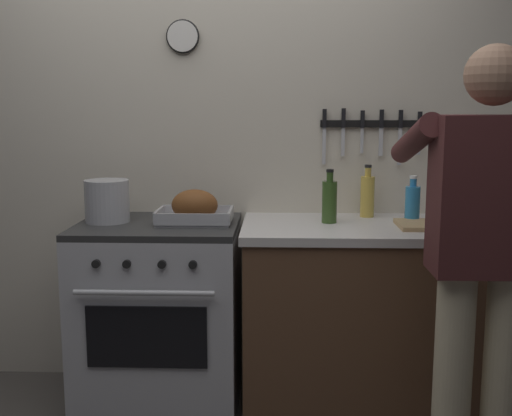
{
  "coord_description": "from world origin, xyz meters",
  "views": [
    {
      "loc": [
        0.35,
        -1.93,
        1.45
      ],
      "look_at": [
        0.25,
        0.85,
        1.0
      ],
      "focal_mm": 44.2,
      "sensor_mm": 36.0,
      "label": 1
    }
  ],
  "objects_px": {
    "bottle_dish_soap": "(412,203)",
    "bottle_olive_oil": "(329,201)",
    "cutting_board": "(437,225)",
    "bottle_soy_sauce": "(488,199)",
    "roasting_pan": "(195,209)",
    "person_cook": "(483,246)",
    "bottle_cooking_oil": "(367,195)",
    "stock_pot": "(107,201)",
    "stove": "(160,314)"
  },
  "relations": [
    {
      "from": "stove",
      "to": "person_cook",
      "type": "xyz_separation_m",
      "value": [
        1.31,
        -0.69,
        0.5
      ]
    },
    {
      "from": "person_cook",
      "to": "cutting_board",
      "type": "distance_m",
      "value": 0.63
    },
    {
      "from": "stove",
      "to": "bottle_dish_soap",
      "type": "bearing_deg",
      "value": 3.22
    },
    {
      "from": "person_cook",
      "to": "stock_pot",
      "type": "xyz_separation_m",
      "value": [
        -1.55,
        0.71,
        0.05
      ]
    },
    {
      "from": "bottle_cooking_oil",
      "to": "bottle_olive_oil",
      "type": "relative_size",
      "value": 1.02
    },
    {
      "from": "stock_pot",
      "to": "bottle_soy_sauce",
      "type": "bearing_deg",
      "value": 5.26
    },
    {
      "from": "stock_pot",
      "to": "cutting_board",
      "type": "height_order",
      "value": "stock_pot"
    },
    {
      "from": "bottle_cooking_oil",
      "to": "bottle_olive_oil",
      "type": "xyz_separation_m",
      "value": [
        -0.2,
        -0.17,
        -0.0
      ]
    },
    {
      "from": "bottle_cooking_oil",
      "to": "bottle_olive_oil",
      "type": "distance_m",
      "value": 0.26
    },
    {
      "from": "stove",
      "to": "bottle_dish_soap",
      "type": "relative_size",
      "value": 4.03
    },
    {
      "from": "cutting_board",
      "to": "bottle_olive_oil",
      "type": "xyz_separation_m",
      "value": [
        -0.49,
        0.1,
        0.1
      ]
    },
    {
      "from": "roasting_pan",
      "to": "cutting_board",
      "type": "distance_m",
      "value": 1.13
    },
    {
      "from": "stove",
      "to": "bottle_cooking_oil",
      "type": "relative_size",
      "value": 3.44
    },
    {
      "from": "roasting_pan",
      "to": "person_cook",
      "type": "bearing_deg",
      "value": -31.38
    },
    {
      "from": "stove",
      "to": "bottle_dish_soap",
      "type": "distance_m",
      "value": 1.33
    },
    {
      "from": "person_cook",
      "to": "bottle_dish_soap",
      "type": "relative_size",
      "value": 7.43
    },
    {
      "from": "bottle_cooking_oil",
      "to": "bottle_olive_oil",
      "type": "bearing_deg",
      "value": -140.16
    },
    {
      "from": "cutting_board",
      "to": "bottle_dish_soap",
      "type": "height_order",
      "value": "bottle_dish_soap"
    },
    {
      "from": "stove",
      "to": "roasting_pan",
      "type": "bearing_deg",
      "value": 1.34
    },
    {
      "from": "bottle_soy_sauce",
      "to": "stock_pot",
      "type": "bearing_deg",
      "value": -174.74
    },
    {
      "from": "person_cook",
      "to": "bottle_olive_oil",
      "type": "relative_size",
      "value": 6.49
    },
    {
      "from": "stock_pot",
      "to": "roasting_pan",
      "type": "bearing_deg",
      "value": -2.72
    },
    {
      "from": "stove",
      "to": "person_cook",
      "type": "relative_size",
      "value": 0.54
    },
    {
      "from": "roasting_pan",
      "to": "bottle_olive_oil",
      "type": "relative_size",
      "value": 1.38
    },
    {
      "from": "cutting_board",
      "to": "bottle_dish_soap",
      "type": "xyz_separation_m",
      "value": [
        -0.09,
        0.13,
        0.08
      ]
    },
    {
      "from": "cutting_board",
      "to": "bottle_soy_sauce",
      "type": "height_order",
      "value": "bottle_soy_sauce"
    },
    {
      "from": "stove",
      "to": "bottle_soy_sauce",
      "type": "distance_m",
      "value": 1.71
    },
    {
      "from": "bottle_soy_sauce",
      "to": "bottle_dish_soap",
      "type": "relative_size",
      "value": 1.0
    },
    {
      "from": "roasting_pan",
      "to": "bottle_cooking_oil",
      "type": "bearing_deg",
      "value": 13.57
    },
    {
      "from": "stock_pot",
      "to": "bottle_dish_soap",
      "type": "height_order",
      "value": "bottle_dish_soap"
    },
    {
      "from": "bottle_soy_sauce",
      "to": "bottle_dish_soap",
      "type": "xyz_separation_m",
      "value": [
        -0.4,
        -0.13,
        -0.0
      ]
    },
    {
      "from": "bottle_soy_sauce",
      "to": "bottle_dish_soap",
      "type": "bearing_deg",
      "value": -162.35
    },
    {
      "from": "bottle_olive_oil",
      "to": "roasting_pan",
      "type": "bearing_deg",
      "value": -176.93
    },
    {
      "from": "person_cook",
      "to": "roasting_pan",
      "type": "bearing_deg",
      "value": 54.3
    },
    {
      "from": "roasting_pan",
      "to": "bottle_cooking_oil",
      "type": "xyz_separation_m",
      "value": [
        0.84,
        0.2,
        0.04
      ]
    },
    {
      "from": "person_cook",
      "to": "bottle_soy_sauce",
      "type": "distance_m",
      "value": 0.93
    },
    {
      "from": "stove",
      "to": "person_cook",
      "type": "bearing_deg",
      "value": -27.65
    },
    {
      "from": "roasting_pan",
      "to": "bottle_olive_oil",
      "type": "xyz_separation_m",
      "value": [
        0.64,
        0.03,
        0.04
      ]
    },
    {
      "from": "stove",
      "to": "bottle_cooking_oil",
      "type": "bearing_deg",
      "value": 11.49
    },
    {
      "from": "cutting_board",
      "to": "bottle_dish_soap",
      "type": "bearing_deg",
      "value": 125.52
    },
    {
      "from": "bottle_olive_oil",
      "to": "person_cook",
      "type": "bearing_deg",
      "value": -55.73
    },
    {
      "from": "stock_pot",
      "to": "bottle_cooking_oil",
      "type": "relative_size",
      "value": 0.81
    },
    {
      "from": "person_cook",
      "to": "bottle_olive_oil",
      "type": "distance_m",
      "value": 0.88
    },
    {
      "from": "person_cook",
      "to": "roasting_pan",
      "type": "distance_m",
      "value": 1.33
    },
    {
      "from": "roasting_pan",
      "to": "stock_pot",
      "type": "xyz_separation_m",
      "value": [
        -0.42,
        0.02,
        0.03
      ]
    },
    {
      "from": "stock_pot",
      "to": "bottle_soy_sauce",
      "type": "relative_size",
      "value": 0.95
    },
    {
      "from": "bottle_soy_sauce",
      "to": "bottle_cooking_oil",
      "type": "bearing_deg",
      "value": 178.85
    },
    {
      "from": "bottle_dish_soap",
      "to": "cutting_board",
      "type": "bearing_deg",
      "value": -54.48
    },
    {
      "from": "bottle_dish_soap",
      "to": "bottle_olive_oil",
      "type": "xyz_separation_m",
      "value": [
        -0.4,
        -0.03,
        0.01
      ]
    },
    {
      "from": "bottle_dish_soap",
      "to": "stove",
      "type": "bearing_deg",
      "value": -176.78
    }
  ]
}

